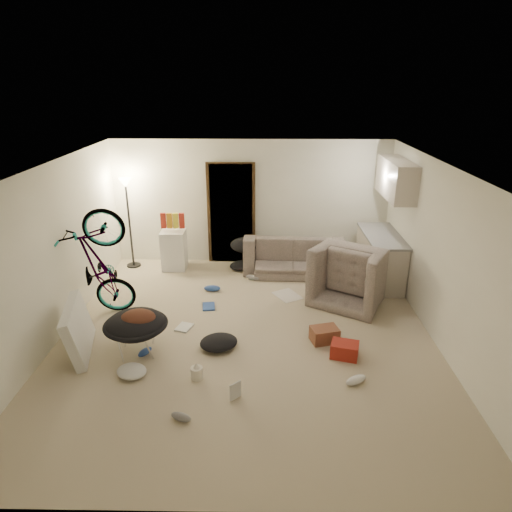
{
  "coord_description": "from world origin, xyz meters",
  "views": [
    {
      "loc": [
        0.24,
        -5.93,
        3.59
      ],
      "look_at": [
        0.14,
        0.6,
        1.03
      ],
      "focal_mm": 32.0,
      "sensor_mm": 36.0,
      "label": 1
    }
  ],
  "objects_px": {
    "tv_box": "(78,329)",
    "sofa": "(293,258)",
    "saucer_chair": "(136,330)",
    "drink_case_a": "(324,335)",
    "kitchen_counter": "(380,259)",
    "floor_lamp": "(127,204)",
    "armchair": "(355,278)",
    "juicer": "(197,372)",
    "drink_case_b": "(345,350)",
    "bicycle": "(103,288)",
    "mini_fridge": "(174,250)"
  },
  "relations": [
    {
      "from": "tv_box",
      "to": "sofa",
      "type": "bearing_deg",
      "value": 29.66
    },
    {
      "from": "saucer_chair",
      "to": "drink_case_a",
      "type": "distance_m",
      "value": 2.67
    },
    {
      "from": "kitchen_counter",
      "to": "sofa",
      "type": "relative_size",
      "value": 0.78
    },
    {
      "from": "floor_lamp",
      "to": "saucer_chair",
      "type": "relative_size",
      "value": 2.07
    },
    {
      "from": "floor_lamp",
      "to": "tv_box",
      "type": "bearing_deg",
      "value": -88.18
    },
    {
      "from": "floor_lamp",
      "to": "armchair",
      "type": "xyz_separation_m",
      "value": [
        4.23,
        -1.38,
        -0.93
      ]
    },
    {
      "from": "kitchen_counter",
      "to": "juicer",
      "type": "distance_m",
      "value": 4.32
    },
    {
      "from": "juicer",
      "to": "saucer_chair",
      "type": "bearing_deg",
      "value": 147.62
    },
    {
      "from": "drink_case_b",
      "to": "drink_case_a",
      "type": "bearing_deg",
      "value": 135.97
    },
    {
      "from": "juicer",
      "to": "bicycle",
      "type": "bearing_deg",
      "value": 135.93
    },
    {
      "from": "floor_lamp",
      "to": "drink_case_b",
      "type": "bearing_deg",
      "value": -40.31
    },
    {
      "from": "sofa",
      "to": "saucer_chair",
      "type": "distance_m",
      "value": 3.76
    },
    {
      "from": "floor_lamp",
      "to": "kitchen_counter",
      "type": "distance_m",
      "value": 4.95
    },
    {
      "from": "sofa",
      "to": "drink_case_b",
      "type": "xyz_separation_m",
      "value": [
        0.53,
        -3.0,
        -0.17
      ]
    },
    {
      "from": "floor_lamp",
      "to": "juicer",
      "type": "height_order",
      "value": "floor_lamp"
    },
    {
      "from": "sofa",
      "to": "drink_case_b",
      "type": "distance_m",
      "value": 3.05
    },
    {
      "from": "kitchen_counter",
      "to": "sofa",
      "type": "height_order",
      "value": "kitchen_counter"
    },
    {
      "from": "armchair",
      "to": "drink_case_a",
      "type": "distance_m",
      "value": 1.61
    },
    {
      "from": "sofa",
      "to": "tv_box",
      "type": "relative_size",
      "value": 1.76
    },
    {
      "from": "mini_fridge",
      "to": "drink_case_b",
      "type": "xyz_separation_m",
      "value": [
        2.9,
        -3.1,
        -0.29
      ]
    },
    {
      "from": "armchair",
      "to": "juicer",
      "type": "relative_size",
      "value": 5.13
    },
    {
      "from": "bicycle",
      "to": "juicer",
      "type": "bearing_deg",
      "value": -138.22
    },
    {
      "from": "bicycle",
      "to": "tv_box",
      "type": "xyz_separation_m",
      "value": [
        0.0,
        -1.07,
        -0.13
      ]
    },
    {
      "from": "juicer",
      "to": "sofa",
      "type": "bearing_deg",
      "value": 67.89
    },
    {
      "from": "sofa",
      "to": "tv_box",
      "type": "bearing_deg",
      "value": 45.94
    },
    {
      "from": "floor_lamp",
      "to": "bicycle",
      "type": "relative_size",
      "value": 0.98
    },
    {
      "from": "drink_case_a",
      "to": "juicer",
      "type": "relative_size",
      "value": 1.69
    },
    {
      "from": "sofa",
      "to": "bicycle",
      "type": "bearing_deg",
      "value": 33.56
    },
    {
      "from": "kitchen_counter",
      "to": "saucer_chair",
      "type": "bearing_deg",
      "value": -147.44
    },
    {
      "from": "bicycle",
      "to": "sofa",
      "type": "bearing_deg",
      "value": -63.39
    },
    {
      "from": "drink_case_a",
      "to": "sofa",
      "type": "bearing_deg",
      "value": 82.03
    },
    {
      "from": "drink_case_a",
      "to": "tv_box",
      "type": "bearing_deg",
      "value": 170.82
    },
    {
      "from": "floor_lamp",
      "to": "sofa",
      "type": "bearing_deg",
      "value": -3.53
    },
    {
      "from": "saucer_chair",
      "to": "drink_case_a",
      "type": "height_order",
      "value": "saucer_chair"
    },
    {
      "from": "tv_box",
      "to": "drink_case_a",
      "type": "distance_m",
      "value": 3.47
    },
    {
      "from": "kitchen_counter",
      "to": "tv_box",
      "type": "xyz_separation_m",
      "value": [
        -4.73,
        -2.49,
        -0.08
      ]
    },
    {
      "from": "floor_lamp",
      "to": "kitchen_counter",
      "type": "xyz_separation_m",
      "value": [
        4.83,
        -0.65,
        -0.87
      ]
    },
    {
      "from": "drink_case_b",
      "to": "juicer",
      "type": "xyz_separation_m",
      "value": [
        -1.97,
        -0.52,
        -0.01
      ]
    },
    {
      "from": "tv_box",
      "to": "juicer",
      "type": "distance_m",
      "value": 1.82
    },
    {
      "from": "floor_lamp",
      "to": "mini_fridge",
      "type": "relative_size",
      "value": 2.29
    },
    {
      "from": "mini_fridge",
      "to": "sofa",
      "type": "bearing_deg",
      "value": -3.16
    },
    {
      "from": "saucer_chair",
      "to": "drink_case_a",
      "type": "xyz_separation_m",
      "value": [
        2.64,
        0.34,
        -0.26
      ]
    },
    {
      "from": "sofa",
      "to": "bicycle",
      "type": "xyz_separation_m",
      "value": [
        -3.14,
        -1.87,
        0.21
      ]
    },
    {
      "from": "mini_fridge",
      "to": "drink_case_a",
      "type": "height_order",
      "value": "mini_fridge"
    },
    {
      "from": "bicycle",
      "to": "kitchen_counter",
      "type": "bearing_deg",
      "value": -77.46
    },
    {
      "from": "armchair",
      "to": "mini_fridge",
      "type": "xyz_separation_m",
      "value": [
        -3.36,
        1.28,
        0.02
      ]
    },
    {
      "from": "drink_case_b",
      "to": "juicer",
      "type": "bearing_deg",
      "value": -149.41
    },
    {
      "from": "drink_case_b",
      "to": "saucer_chair",
      "type": "bearing_deg",
      "value": -165.22
    },
    {
      "from": "drink_case_b",
      "to": "tv_box",
      "type": "bearing_deg",
      "value": -165.18
    },
    {
      "from": "bicycle",
      "to": "drink_case_a",
      "type": "bearing_deg",
      "value": -106.31
    }
  ]
}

